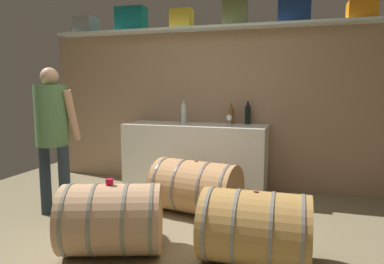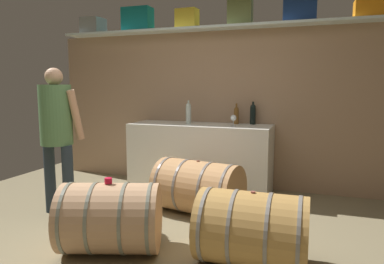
% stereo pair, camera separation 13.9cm
% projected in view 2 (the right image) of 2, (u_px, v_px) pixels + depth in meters
% --- Properties ---
extents(ground_plane, '(6.12, 7.63, 0.02)m').
position_uv_depth(ground_plane, '(171.00, 226.00, 3.64)').
color(ground_plane, '#7D7152').
extents(back_wall_panel, '(4.92, 0.10, 2.16)m').
position_uv_depth(back_wall_panel, '(216.00, 109.00, 5.05)').
color(back_wall_panel, '#A28062').
rests_on(back_wall_panel, ground).
extents(high_shelf_board, '(4.53, 0.40, 0.03)m').
position_uv_depth(high_shelf_board, '(214.00, 29.00, 4.77)').
color(high_shelf_board, silver).
rests_on(high_shelf_board, back_wall_panel).
extents(toolcase_grey, '(0.30, 0.29, 0.23)m').
position_uv_depth(toolcase_grey, '(93.00, 26.00, 5.38)').
color(toolcase_grey, gray).
rests_on(toolcase_grey, high_shelf_board).
extents(toolcase_teal, '(0.43, 0.24, 0.34)m').
position_uv_depth(toolcase_teal, '(138.00, 20.00, 5.13)').
color(toolcase_teal, '#127B7C').
rests_on(toolcase_teal, high_shelf_board).
extents(toolcase_yellow, '(0.31, 0.20, 0.26)m').
position_uv_depth(toolcase_yellow, '(187.00, 19.00, 4.88)').
color(toolcase_yellow, yellow).
rests_on(toolcase_yellow, high_shelf_board).
extents(toolcase_olive, '(0.32, 0.26, 0.33)m').
position_uv_depth(toolcase_olive, '(240.00, 13.00, 4.63)').
color(toolcase_olive, olive).
rests_on(toolcase_olive, high_shelf_board).
extents(toolcase_navy, '(0.40, 0.24, 0.34)m').
position_uv_depth(toolcase_navy, '(300.00, 8.00, 4.38)').
color(toolcase_navy, navy).
rests_on(toolcase_navy, high_shelf_board).
extents(toolcase_orange, '(0.33, 0.30, 0.21)m').
position_uv_depth(toolcase_orange, '(369.00, 9.00, 4.13)').
color(toolcase_orange, orange).
rests_on(toolcase_orange, high_shelf_board).
extents(work_cabinet, '(1.91, 0.63, 0.90)m').
position_uv_depth(work_cabinet, '(200.00, 157.00, 4.83)').
color(work_cabinet, white).
rests_on(work_cabinet, ground).
extents(wine_bottle_clear, '(0.07, 0.07, 0.32)m').
position_uv_depth(wine_bottle_clear, '(188.00, 113.00, 4.79)').
color(wine_bottle_clear, '#B7C5BA').
rests_on(wine_bottle_clear, work_cabinet).
extents(wine_bottle_amber, '(0.07, 0.07, 0.28)m').
position_uv_depth(wine_bottle_amber, '(236.00, 115.00, 4.79)').
color(wine_bottle_amber, brown).
rests_on(wine_bottle_amber, work_cabinet).
extents(wine_bottle_dark, '(0.08, 0.08, 0.30)m').
position_uv_depth(wine_bottle_dark, '(253.00, 114.00, 4.75)').
color(wine_bottle_dark, black).
rests_on(wine_bottle_dark, work_cabinet).
extents(wine_glass, '(0.08, 0.08, 0.15)m').
position_uv_depth(wine_glass, '(233.00, 118.00, 4.52)').
color(wine_glass, white).
rests_on(wine_glass, work_cabinet).
extents(wine_barrel_near, '(0.97, 0.82, 0.61)m').
position_uv_depth(wine_barrel_near, '(111.00, 218.00, 3.02)').
color(wine_barrel_near, tan).
rests_on(wine_barrel_near, ground).
extents(wine_barrel_far, '(1.02, 0.74, 0.60)m').
position_uv_depth(wine_barrel_far, '(198.00, 187.00, 3.94)').
color(wine_barrel_far, tan).
rests_on(wine_barrel_far, ground).
extents(wine_barrel_flank, '(0.85, 0.61, 0.61)m').
position_uv_depth(wine_barrel_flank, '(252.00, 229.00, 2.79)').
color(wine_barrel_flank, '#B08242').
rests_on(wine_barrel_flank, ground).
extents(tasting_cup, '(0.06, 0.06, 0.04)m').
position_uv_depth(tasting_cup, '(108.00, 181.00, 2.98)').
color(tasting_cup, red).
rests_on(tasting_cup, wine_barrel_near).
extents(winemaker_pouring, '(0.50, 0.44, 1.61)m').
position_uv_depth(winemaker_pouring, '(57.00, 126.00, 3.84)').
color(winemaker_pouring, '#26333D').
rests_on(winemaker_pouring, ground).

